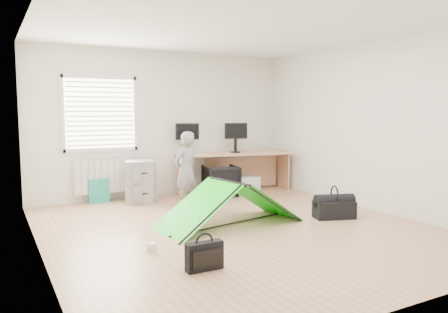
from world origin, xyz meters
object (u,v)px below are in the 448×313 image
office_chair (221,180)px  laptop_bag (204,256)px  person (186,171)px  filing_cabinet (139,181)px  desk (234,172)px  monitor_left (187,143)px  kite (230,203)px  duffel_bag (334,210)px  thermos (190,147)px  monitor_right (235,142)px  storage_crate (245,183)px

office_chair → laptop_bag: office_chair is taller
person → filing_cabinet: bearing=-85.9°
desk → office_chair: (-0.39, -0.17, -0.10)m
monitor_left → desk: bearing=-0.3°
person → kite: (0.14, -1.19, -0.33)m
monitor_left → office_chair: (0.54, -0.36, -0.71)m
person → duffel_bag: (1.71, -1.60, -0.51)m
monitor_left → kite: (-0.38, -2.33, -0.69)m
thermos → person: 1.28m
office_chair → person: bearing=47.3°
monitor_left → office_chair: size_ratio=0.71×
person → laptop_bag: person is taller
monitor_left → monitor_right: 0.97m
monitor_left → monitor_right: (0.95, -0.19, -0.00)m
desk → office_chair: desk is taller
thermos → person: person is taller
storage_crate → duffel_bag: bearing=-90.2°
filing_cabinet → thermos: (1.03, 0.11, 0.55)m
kite → laptop_bag: (-1.08, -1.40, -0.17)m
monitor_right → person: 1.79m
office_chair → monitor_left: bearing=-22.9°
filing_cabinet → thermos: 1.18m
filing_cabinet → office_chair: bearing=10.1°
kite → laptop_bag: bearing=-138.0°
person → kite: bearing=75.4°
filing_cabinet → storage_crate: bearing=17.8°
desk → storage_crate: 0.37m
monitor_left → thermos: monitor_left is taller
monitor_right → storage_crate: 0.89m
laptop_bag → kite: bearing=53.0°
kite → laptop_bag: 1.78m
kite → monitor_left: bearing=70.2°
filing_cabinet → storage_crate: size_ratio=1.42×
filing_cabinet → monitor_right: monitor_right is taller
filing_cabinet → thermos: thermos is taller
filing_cabinet → kite: (0.60, -2.19, -0.06)m
duffel_bag → storage_crate: bearing=108.2°
desk → thermos: size_ratio=8.31×
person → storage_crate: (1.71, 0.98, -0.49)m
monitor_right → duffel_bag: bearing=-65.4°
filing_cabinet → monitor_right: bearing=17.0°
thermos → duffel_bag: (1.14, -2.71, -0.79)m
monitor_left → thermos: (0.04, -0.03, -0.08)m
office_chair → duffel_bag: bearing=116.3°
office_chair → laptop_bag: bearing=70.4°
duffel_bag → thermos: bearing=131.3°
thermos → person: bearing=-116.9°
storage_crate → laptop_bag: bearing=-126.6°
monitor_left → person: size_ratio=0.35×
filing_cabinet → duffel_bag: filing_cabinet is taller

